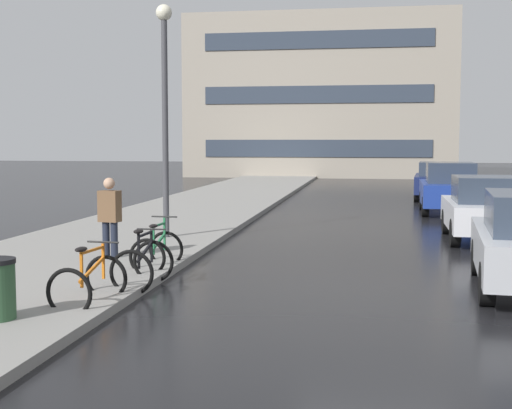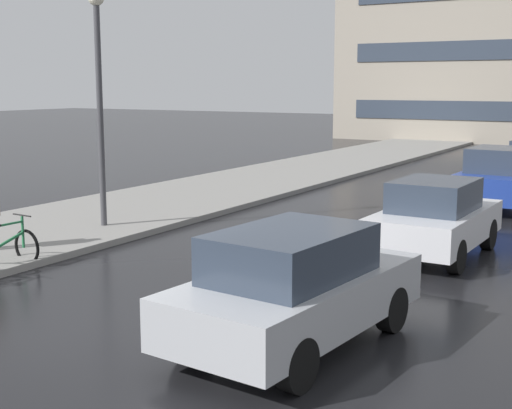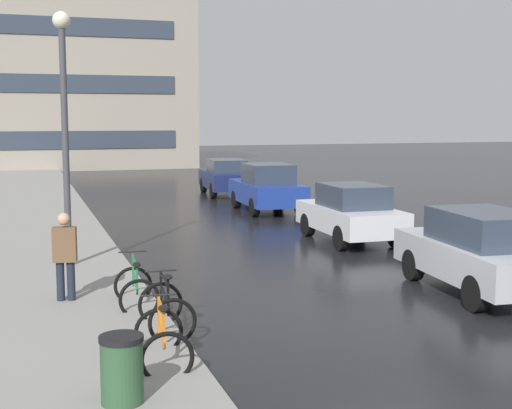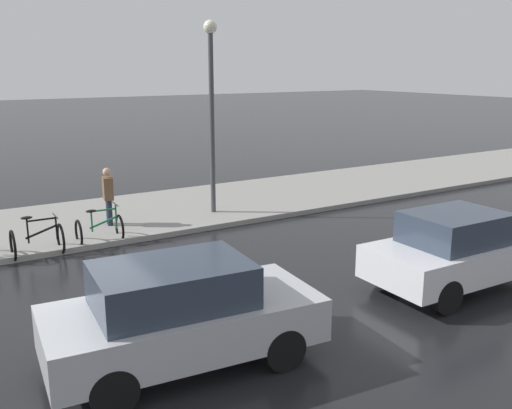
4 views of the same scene
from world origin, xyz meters
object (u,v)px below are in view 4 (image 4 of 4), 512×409
Objects in this scene: car_silver at (181,314)px; pedestrian at (108,195)px; car_white at (457,250)px; bicycle_third at (100,229)px; streetlamp at (211,95)px; bicycle_second at (37,240)px.

car_silver is 7.67m from pedestrian.
car_white is 8.89m from pedestrian.
pedestrian is at bearing -149.44° from car_white.
bicycle_third is 0.27× the size of car_silver.
car_white is at bearing 89.05° from car_silver.
car_silver is 1.09× the size of car_white.
pedestrian is at bearing -94.53° from streetlamp.
car_white is at bearing 11.49° from streetlamp.
pedestrian is (-7.65, -4.52, 0.17)m from car_white.
pedestrian reaches higher than car_white.
streetlamp is at bearing 102.29° from bicycle_second.
bicycle_third is 0.65× the size of pedestrian.
streetlamp reaches higher than bicycle_second.
car_white is at bearing 38.18° from bicycle_third.
car_white is (0.10, 5.86, -0.03)m from car_silver.
streetlamp is (0.24, 3.01, 2.56)m from pedestrian.
car_white is 8.04m from streetlamp.
bicycle_second is 0.27× the size of car_silver.
car_silver is at bearing -10.07° from pedestrian.
car_silver is at bearing -30.75° from streetlamp.
bicycle_second is at bearing -57.40° from pedestrian.
car_silver is 0.74× the size of streetlamp.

